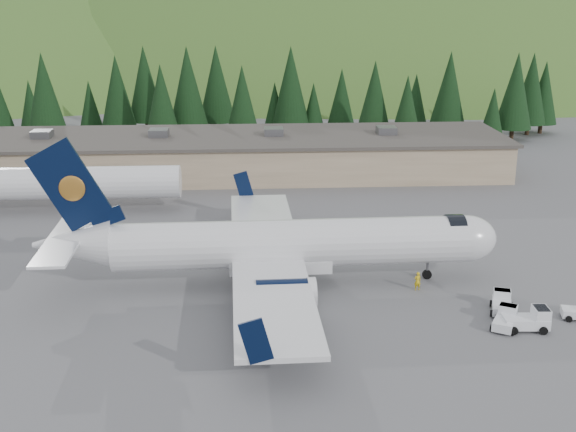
# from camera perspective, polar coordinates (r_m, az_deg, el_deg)

# --- Properties ---
(ground) EXTENTS (600.00, 600.00, 0.00)m
(ground) POSITION_cam_1_polar(r_m,az_deg,el_deg) (60.63, 0.34, -5.31)
(ground) COLOR #5D5D62
(airliner) EXTENTS (38.08, 35.65, 12.67)m
(airliner) POSITION_cam_1_polar(r_m,az_deg,el_deg) (59.33, -0.73, -2.34)
(airliner) COLOR white
(airliner) RESTS_ON ground
(second_airliner) EXTENTS (27.50, 11.00, 10.05)m
(second_airliner) POSITION_cam_1_polar(r_m,az_deg,el_deg) (83.12, -18.12, 2.56)
(second_airliner) COLOR white
(second_airliner) RESTS_ON ground
(baggage_tug_a) EXTENTS (3.26, 2.08, 1.69)m
(baggage_tug_a) POSITION_cam_1_polar(r_m,az_deg,el_deg) (55.29, 18.57, -7.77)
(baggage_tug_a) COLOR white
(baggage_tug_a) RESTS_ON ground
(baggage_tug_c) EXTENTS (2.32, 3.06, 1.48)m
(baggage_tug_c) POSITION_cam_1_polar(r_m,az_deg,el_deg) (57.68, 16.54, -6.61)
(baggage_tug_c) COLOR white
(baggage_tug_c) RESTS_ON ground
(terminal_building) EXTENTS (71.00, 17.00, 6.10)m
(terminal_building) POSITION_cam_1_polar(r_m,az_deg,el_deg) (96.08, -4.13, 4.89)
(terminal_building) COLOR #9A8667
(terminal_building) RESTS_ON ground
(baggage_tug_d) EXTENTS (2.61, 3.06, 1.46)m
(baggage_tug_d) POSITION_cam_1_polar(r_m,az_deg,el_deg) (55.20, 16.83, -7.76)
(baggage_tug_d) COLOR white
(baggage_tug_d) RESTS_ON ground
(ramp_worker) EXTENTS (0.64, 0.48, 1.58)m
(ramp_worker) POSITION_cam_1_polar(r_m,az_deg,el_deg) (59.89, 10.19, -5.08)
(ramp_worker) COLOR gold
(ramp_worker) RESTS_ON ground
(tree_line) EXTENTS (110.73, 18.85, 13.85)m
(tree_line) POSITION_cam_1_polar(r_m,az_deg,el_deg) (117.68, -3.53, 9.61)
(tree_line) COLOR black
(tree_line) RESTS_ON ground
(hills) EXTENTS (614.00, 330.00, 300.00)m
(hills) POSITION_cam_1_polar(r_m,az_deg,el_deg) (289.48, 8.23, -4.25)
(hills) COLOR #375E22
(hills) RESTS_ON ground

